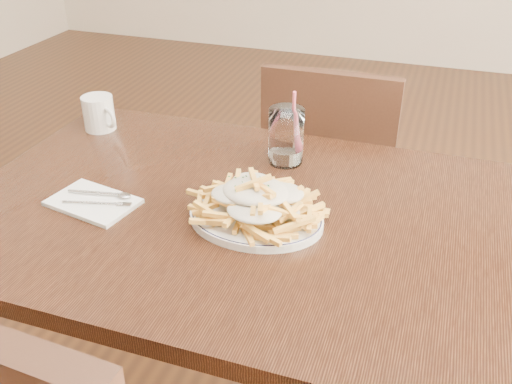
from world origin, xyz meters
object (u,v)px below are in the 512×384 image
at_px(loaded_fries, 256,197).
at_px(coffee_mug, 99,113).
at_px(chair_far, 330,174).
at_px(fries_plate, 256,218).
at_px(water_glass, 286,139).
at_px(table, 241,239).

xyz_separation_m(loaded_fries, coffee_mug, (-0.54, 0.29, -0.01)).
relative_size(loaded_fries, coffee_mug, 2.31).
distance_m(chair_far, fries_plate, 0.76).
bearing_deg(water_glass, loaded_fries, -86.19).
xyz_separation_m(table, fries_plate, (0.05, -0.04, 0.09)).
bearing_deg(table, coffee_mug, 152.80).
bearing_deg(chair_far, fries_plate, -91.08).
bearing_deg(table, loaded_fries, -39.24).
xyz_separation_m(table, loaded_fries, (0.05, -0.04, 0.14)).
bearing_deg(loaded_fries, water_glass, 93.81).
relative_size(loaded_fries, water_glass, 1.41).
xyz_separation_m(chair_far, coffee_mug, (-0.56, -0.41, 0.30)).
bearing_deg(chair_far, water_glass, -94.13).
distance_m(table, water_glass, 0.27).
bearing_deg(water_glass, table, -96.90).
bearing_deg(coffee_mug, table, -27.20).
bearing_deg(coffee_mug, fries_plate, -28.37).
xyz_separation_m(chair_far, fries_plate, (-0.01, -0.71, 0.27)).
bearing_deg(fries_plate, water_glass, 93.81).
xyz_separation_m(chair_far, water_glass, (-0.03, -0.44, 0.32)).
bearing_deg(fries_plate, coffee_mug, 151.63).
bearing_deg(coffee_mug, water_glass, -2.29).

